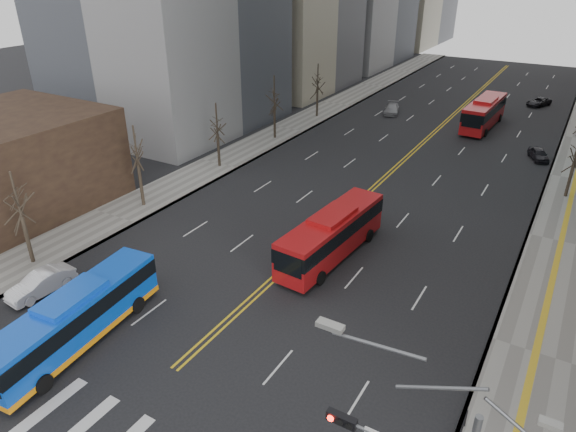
{
  "coord_description": "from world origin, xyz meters",
  "views": [
    {
      "loc": [
        15.8,
        -9.78,
        19.7
      ],
      "look_at": [
        0.78,
        15.7,
        4.75
      ],
      "focal_mm": 32.0,
      "sensor_mm": 36.0,
      "label": 1
    }
  ],
  "objects": [
    {
      "name": "car_white",
      "position": [
        -12.19,
        6.0,
        0.73
      ],
      "size": [
        1.88,
        4.52,
        1.45
      ],
      "primitive_type": "imported",
      "rotation": [
        0.0,
        0.0,
        -0.08
      ],
      "color": "white",
      "rests_on": "ground"
    },
    {
      "name": "red_bus_far",
      "position": [
        4.65,
        58.57,
        2.09
      ],
      "size": [
        3.34,
        12.03,
        3.76
      ],
      "color": "#B01215",
      "rests_on": "ground"
    },
    {
      "name": "blue_bus",
      "position": [
        -6.13,
        4.0,
        1.74
      ],
      "size": [
        3.56,
        11.51,
        3.31
      ],
      "color": "blue",
      "rests_on": "ground"
    },
    {
      "name": "car_dark_far",
      "position": [
        9.55,
        73.92,
        0.6
      ],
      "size": [
        3.52,
        4.78,
        1.21
      ],
      "primitive_type": "imported",
      "rotation": [
        0.0,
        0.0,
        -0.4
      ],
      "color": "black",
      "rests_on": "ground"
    },
    {
      "name": "car_silver",
      "position": [
        -7.74,
        58.89,
        0.67
      ],
      "size": [
        3.06,
        4.96,
        1.34
      ],
      "primitive_type": "imported",
      "rotation": [
        0.0,
        0.0,
        0.27
      ],
      "color": "#96979B",
      "rests_on": "ground"
    },
    {
      "name": "centerline",
      "position": [
        0.0,
        55.0,
        0.01
      ],
      "size": [
        0.55,
        100.0,
        0.01
      ],
      "color": "gold",
      "rests_on": "ground"
    },
    {
      "name": "street_trees",
      "position": [
        -7.18,
        34.55,
        4.87
      ],
      "size": [
        35.2,
        47.2,
        7.6
      ],
      "color": "#2D231B",
      "rests_on": "ground"
    },
    {
      "name": "red_bus_near",
      "position": [
        2.06,
        19.76,
        1.97
      ],
      "size": [
        3.45,
        11.34,
        3.55
      ],
      "color": "#B01215",
      "rests_on": "ground"
    },
    {
      "name": "car_dark_mid",
      "position": [
        12.5,
        49.38,
        0.62
      ],
      "size": [
        2.85,
        3.94,
        1.25
      ],
      "primitive_type": "imported",
      "rotation": [
        0.0,
        0.0,
        0.42
      ],
      "color": "black",
      "rests_on": "ground"
    },
    {
      "name": "sidewalk_left",
      "position": [
        -16.5,
        45.0,
        0.07
      ],
      "size": [
        5.0,
        130.0,
        0.15
      ],
      "primitive_type": "cube",
      "color": "gray",
      "rests_on": "ground"
    }
  ]
}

